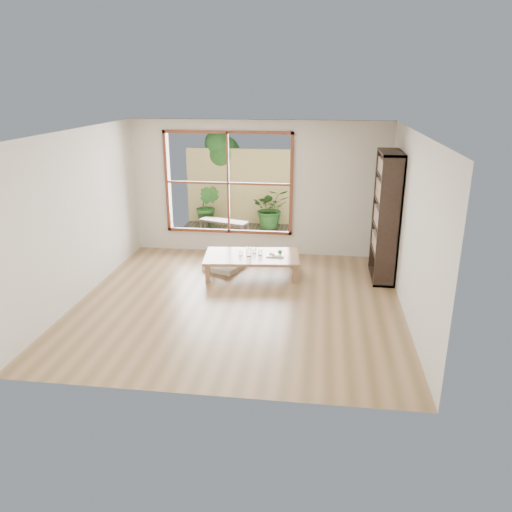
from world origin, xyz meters
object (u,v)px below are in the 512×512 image
Objects in this scene: low_table at (252,258)px; bookshelf at (386,217)px; garden_bench at (224,223)px; food_tray at (276,254)px.

low_table is 0.79× the size of bookshelf.
low_table is 1.53× the size of garden_bench.
low_table is at bearing -48.91° from garden_bench.
food_tray is 2.59m from garden_bench.
bookshelf reaches higher than garden_bench.
bookshelf reaches higher than food_tray.
food_tray is at bearing -1.49° from low_table.
food_tray is at bearing -175.93° from bookshelf.
garden_bench is (-0.93, 2.24, -0.01)m from low_table.
bookshelf is at bearing -1.94° from low_table.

